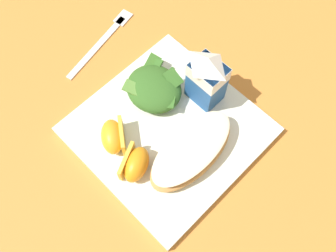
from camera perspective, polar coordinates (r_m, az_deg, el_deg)
The scene contains 8 objects.
ground at distance 0.65m, azimuth 0.00°, elevation -0.94°, with size 3.00×3.00×0.00m, color #C67A33.
white_plate at distance 0.65m, azimuth 0.00°, elevation -0.66°, with size 0.28×0.28×0.02m, color white.
cheesy_pizza_bread at distance 0.60m, azimuth 3.54°, elevation -3.73°, with size 0.08×0.17×0.04m.
green_salad_pile at distance 0.65m, azimuth -2.13°, elevation 5.71°, with size 0.11×0.10×0.05m.
milk_carton at distance 0.62m, azimuth 5.67°, elevation 7.52°, with size 0.06×0.04×0.11m.
orange_wedge_front at distance 0.62m, azimuth -8.28°, elevation -1.58°, with size 0.07×0.06×0.04m.
orange_wedge_middle at distance 0.60m, azimuth -4.97°, elevation -5.77°, with size 0.06×0.07×0.04m.
metal_fork at distance 0.76m, azimuth -9.56°, elevation 13.07°, with size 0.06×0.19×0.01m.
Camera 1 is at (0.18, -0.18, 0.60)m, focal length 40.22 mm.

